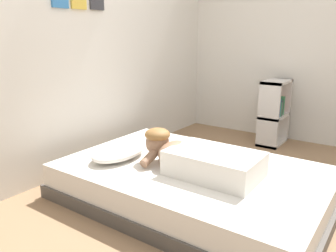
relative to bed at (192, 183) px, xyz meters
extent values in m
plane|color=#8C6B4C|center=(0.01, -0.44, -0.14)|extent=(12.26, 12.26, 0.00)
cube|color=silver|center=(0.01, 1.25, 1.11)|extent=(4.13, 0.10, 2.50)
cube|color=#333338|center=(0.22, 1.18, 1.41)|extent=(0.16, 0.02, 0.16)
cube|color=silver|center=(2.12, -0.12, 1.11)|extent=(0.10, 6.28, 2.50)
cube|color=#4C4742|center=(0.00, 0.00, -0.09)|extent=(1.32, 2.00, 0.10)
cube|color=silver|center=(0.00, 0.00, 0.05)|extent=(1.28, 1.94, 0.17)
ellipsoid|color=white|center=(-0.19, 0.58, 0.20)|extent=(0.52, 0.32, 0.11)
cube|color=silver|center=(-0.06, -0.21, 0.23)|extent=(0.42, 0.64, 0.18)
ellipsoid|color=#8C664C|center=(-0.06, 0.13, 0.25)|extent=(0.32, 0.20, 0.16)
sphere|color=#8C664C|center=(-0.06, 0.29, 0.29)|extent=(0.19, 0.19, 0.19)
ellipsoid|color=olive|center=(-0.06, 0.29, 0.36)|extent=(0.20, 0.20, 0.10)
cylinder|color=#8C664C|center=(-0.16, 0.27, 0.22)|extent=(0.23, 0.07, 0.14)
cylinder|color=#8C664C|center=(0.04, 0.27, 0.22)|extent=(0.23, 0.07, 0.14)
cylinder|color=#D84C47|center=(0.13, 0.42, 0.18)|extent=(0.09, 0.09, 0.07)
torus|color=#D84C47|center=(0.19, 0.42, 0.18)|extent=(0.05, 0.01, 0.05)
cube|color=black|center=(-0.15, -0.34, 0.15)|extent=(0.07, 0.14, 0.01)
cube|color=silver|center=(1.56, -0.04, 0.24)|extent=(0.03, 0.24, 0.75)
cube|color=silver|center=(1.98, -0.04, 0.24)|extent=(0.03, 0.24, 0.75)
cube|color=silver|center=(1.77, -0.04, -0.12)|extent=(0.45, 0.24, 0.03)
cube|color=silver|center=(1.77, -0.04, 0.20)|extent=(0.45, 0.24, 0.03)
cube|color=silver|center=(1.77, -0.04, 0.60)|extent=(0.45, 0.24, 0.03)
cube|color=#3F8C59|center=(1.59, -0.04, 0.32)|extent=(0.03, 0.15, 0.20)
cube|color=#4C4C51|center=(1.63, -0.04, 0.30)|extent=(0.03, 0.17, 0.17)
cube|color=#3866A5|center=(1.67, -0.04, 0.32)|extent=(0.03, 0.19, 0.20)
cube|color=#3F8C59|center=(1.70, -0.04, 0.30)|extent=(0.02, 0.20, 0.17)
cube|color=#4C4C51|center=(1.74, -0.04, 0.30)|extent=(0.03, 0.20, 0.18)
cube|color=#4C4C51|center=(1.78, -0.04, 0.29)|extent=(0.03, 0.17, 0.14)
cube|color=#3F8C59|center=(1.82, -0.04, 0.32)|extent=(0.03, 0.19, 0.22)
cube|color=#B23833|center=(1.85, -0.04, 0.32)|extent=(0.02, 0.17, 0.21)
camera|label=1|loc=(-2.06, -1.23, 1.10)|focal=35.92mm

